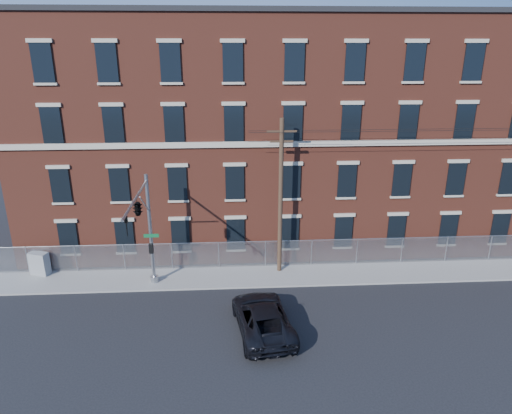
{
  "coord_description": "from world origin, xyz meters",
  "views": [
    {
      "loc": [
        -1.15,
        -21.35,
        14.04
      ],
      "look_at": [
        0.36,
        4.0,
        5.14
      ],
      "focal_mm": 32.01,
      "sensor_mm": 36.0,
      "label": 1
    }
  ],
  "objects_px": {
    "traffic_signal_mast": "(141,216)",
    "utility_cabinet": "(39,263)",
    "pickup_truck": "(263,317)",
    "utility_pole_near": "(281,195)"
  },
  "relations": [
    {
      "from": "utility_pole_near",
      "to": "pickup_truck",
      "type": "xyz_separation_m",
      "value": [
        -1.59,
        -6.54,
        -4.54
      ]
    },
    {
      "from": "traffic_signal_mast",
      "to": "utility_cabinet",
      "type": "xyz_separation_m",
      "value": [
        -7.53,
        3.82,
        -4.52
      ]
    },
    {
      "from": "utility_pole_near",
      "to": "utility_cabinet",
      "type": "distance_m",
      "value": 16.17
    },
    {
      "from": "pickup_truck",
      "to": "utility_cabinet",
      "type": "height_order",
      "value": "utility_cabinet"
    },
    {
      "from": "utility_pole_near",
      "to": "utility_cabinet",
      "type": "bearing_deg",
      "value": 178.52
    },
    {
      "from": "traffic_signal_mast",
      "to": "utility_cabinet",
      "type": "relative_size",
      "value": 4.67
    },
    {
      "from": "traffic_signal_mast",
      "to": "utility_pole_near",
      "type": "height_order",
      "value": "utility_pole_near"
    },
    {
      "from": "utility_pole_near",
      "to": "utility_cabinet",
      "type": "height_order",
      "value": "utility_pole_near"
    },
    {
      "from": "traffic_signal_mast",
      "to": "pickup_truck",
      "type": "bearing_deg",
      "value": -25.98
    },
    {
      "from": "pickup_truck",
      "to": "utility_cabinet",
      "type": "relative_size",
      "value": 3.81
    }
  ]
}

